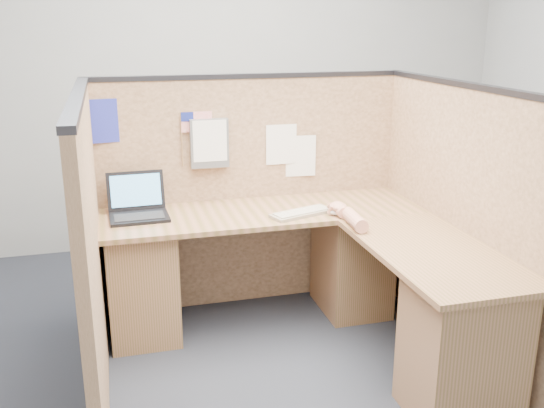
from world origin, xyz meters
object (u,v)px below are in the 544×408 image
object	(u,v)px
l_desk	(311,283)
keyboard	(302,213)
laptop	(138,206)
mouse	(338,211)

from	to	relation	value
l_desk	keyboard	world-z (taller)	keyboard
laptop	keyboard	xyz separation A→B (m)	(0.94, -0.24, -0.05)
keyboard	mouse	bearing A→B (deg)	-33.27
keyboard	laptop	bearing A→B (deg)	146.97
laptop	mouse	xyz separation A→B (m)	(1.15, -0.30, -0.04)
l_desk	mouse	distance (m)	0.47
laptop	keyboard	world-z (taller)	laptop
l_desk	laptop	world-z (taller)	laptop
keyboard	mouse	world-z (taller)	mouse
l_desk	laptop	xyz separation A→B (m)	(-0.93, 0.49, 0.40)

